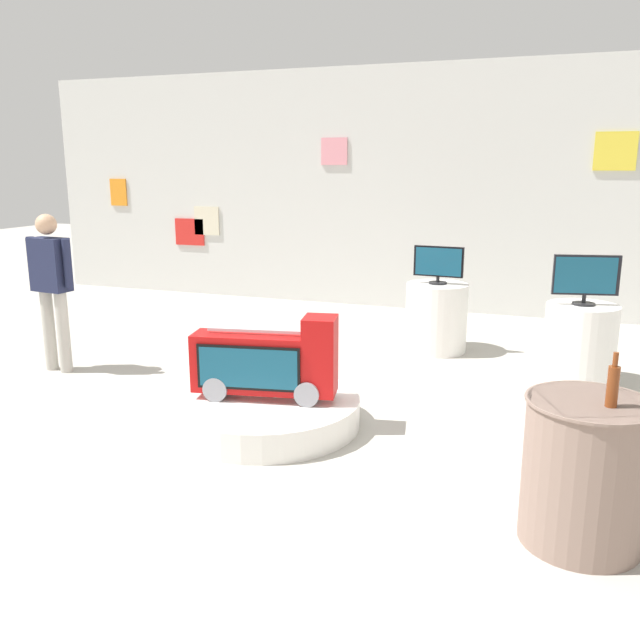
% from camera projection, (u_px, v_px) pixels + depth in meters
% --- Properties ---
extents(ground_plane, '(30.00, 30.00, 0.00)m').
position_uv_depth(ground_plane, '(246.00, 435.00, 5.06)').
color(ground_plane, '#B2ADA3').
extents(back_wall_display, '(11.44, 0.13, 3.38)m').
position_uv_depth(back_wall_display, '(401.00, 190.00, 9.30)').
color(back_wall_display, silver).
rests_on(back_wall_display, ground).
extents(main_display_pedestal, '(1.51, 1.51, 0.23)m').
position_uv_depth(main_display_pedestal, '(265.00, 411.00, 5.26)').
color(main_display_pedestal, white).
rests_on(main_display_pedestal, ground).
extents(novelty_firetruck_tv, '(1.17, 0.50, 0.67)m').
position_uv_depth(novelty_firetruck_tv, '(267.00, 364.00, 5.16)').
color(novelty_firetruck_tv, gray).
rests_on(novelty_firetruck_tv, main_display_pedestal).
extents(display_pedestal_left_rear, '(0.66, 0.66, 0.76)m').
position_uv_depth(display_pedestal_left_rear, '(580.00, 344.00, 6.23)').
color(display_pedestal_left_rear, white).
rests_on(display_pedestal_left_rear, ground).
extents(tv_on_left_rear, '(0.59, 0.21, 0.47)m').
position_uv_depth(tv_on_left_rear, '(586.00, 277.00, 6.08)').
color(tv_on_left_rear, black).
rests_on(tv_on_left_rear, display_pedestal_left_rear).
extents(display_pedestal_center_rear, '(0.68, 0.68, 0.76)m').
position_uv_depth(display_pedestal_center_rear, '(436.00, 317.00, 7.32)').
color(display_pedestal_center_rear, white).
rests_on(display_pedestal_center_rear, ground).
extents(tv_on_center_rear, '(0.55, 0.20, 0.41)m').
position_uv_depth(tv_on_center_rear, '(438.00, 263.00, 7.18)').
color(tv_on_center_rear, black).
rests_on(tv_on_center_rear, display_pedestal_center_rear).
extents(side_table_round, '(0.67, 0.67, 0.82)m').
position_uv_depth(side_table_round, '(584.00, 471.00, 3.55)').
color(side_table_round, gray).
rests_on(side_table_round, ground).
extents(bottle_on_side_table, '(0.06, 0.06, 0.29)m').
position_uv_depth(bottle_on_side_table, '(613.00, 385.00, 3.35)').
color(bottle_on_side_table, brown).
rests_on(bottle_on_side_table, side_table_round).
extents(shopper_browsing_near_truck, '(0.56, 0.24, 1.57)m').
position_uv_depth(shopper_browsing_near_truck, '(51.00, 281.00, 6.47)').
color(shopper_browsing_near_truck, '#B2ADA3').
rests_on(shopper_browsing_near_truck, ground).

